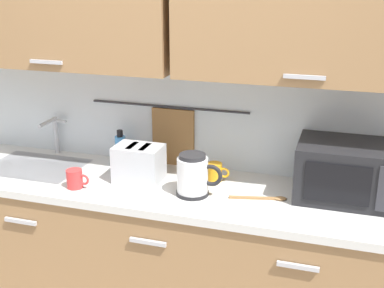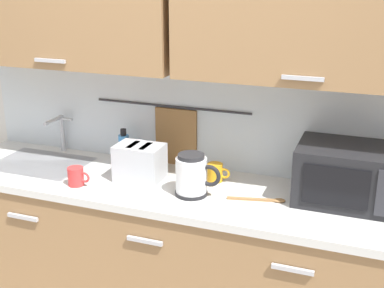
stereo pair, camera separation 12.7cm
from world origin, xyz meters
name	(u,v)px [view 1 (the left image)]	position (x,y,z in m)	size (l,w,h in m)	color
counter_unit	(169,260)	(-0.01, 0.30, 0.46)	(2.53, 0.64, 0.90)	#997047
back_wall_assembly	(184,55)	(0.00, 0.53, 1.52)	(3.70, 0.41, 2.50)	silver
sink_faucet	(54,131)	(-0.80, 0.53, 1.04)	(0.09, 0.17, 0.22)	#B2B5BA
microwave	(347,171)	(0.85, 0.41, 1.04)	(0.46, 0.35, 0.27)	black
electric_kettle	(193,175)	(0.15, 0.22, 1.00)	(0.23, 0.16, 0.21)	black
dish_soap_bottle	(121,149)	(-0.37, 0.50, 0.99)	(0.06, 0.06, 0.20)	#3F8CD8
mug_near_sink	(75,179)	(-0.44, 0.12, 0.95)	(0.12, 0.08, 0.09)	red
toaster	(139,163)	(-0.17, 0.30, 1.00)	(0.26, 0.17, 0.19)	#B7BABF
mug_by_kettle	(215,172)	(0.20, 0.42, 0.95)	(0.12, 0.08, 0.09)	orange
wooden_spoon	(265,198)	(0.49, 0.27, 0.91)	(0.27, 0.09, 0.01)	#9E7042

